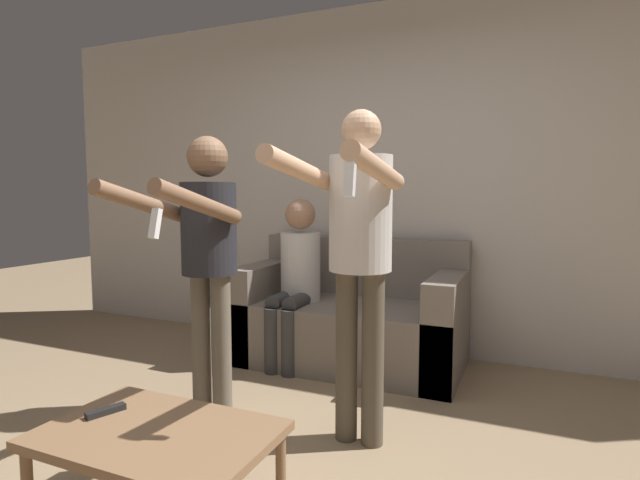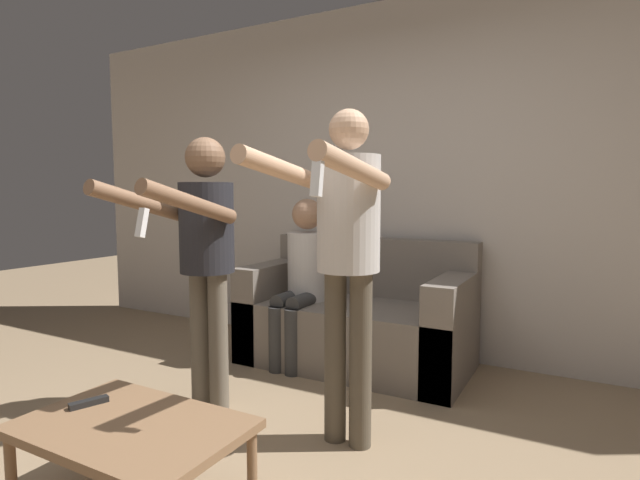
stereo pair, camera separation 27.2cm
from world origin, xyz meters
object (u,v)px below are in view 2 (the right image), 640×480
at_px(person_standing_right, 346,239).
at_px(remote_on_table, 89,403).
at_px(coffee_table, 132,433).
at_px(person_seated, 303,272).
at_px(couch, 357,321).
at_px(person_standing_left, 203,242).

height_order(person_standing_right, remote_on_table, person_standing_right).
bearing_deg(coffee_table, person_seated, 100.50).
relative_size(person_standing_right, remote_on_table, 10.74).
height_order(couch, coffee_table, couch).
bearing_deg(person_standing_left, person_seated, 84.73).
relative_size(couch, person_seated, 1.33).
distance_m(person_seated, remote_on_table, 1.85).
height_order(couch, person_standing_left, person_standing_left).
bearing_deg(person_standing_right, person_standing_left, -179.98).
xyz_separation_m(couch, person_standing_right, (0.44, -1.13, 0.71)).
bearing_deg(person_seated, remote_on_table, -87.92).
xyz_separation_m(person_standing_left, person_seated, (0.09, 0.95, -0.30)).
distance_m(person_standing_left, person_standing_right, 0.89).
distance_m(couch, person_seated, 0.53).
height_order(person_seated, remote_on_table, person_seated).
distance_m(person_standing_left, remote_on_table, 1.06).
xyz_separation_m(person_seated, remote_on_table, (0.07, -1.82, -0.27)).
xyz_separation_m(person_standing_left, coffee_table, (0.43, -0.90, -0.62)).
xyz_separation_m(person_standing_right, coffee_table, (-0.46, -0.90, -0.68)).
relative_size(coffee_table, remote_on_table, 5.53).
xyz_separation_m(couch, coffee_table, (-0.01, -2.03, 0.03)).
bearing_deg(person_standing_right, couch, 111.53).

